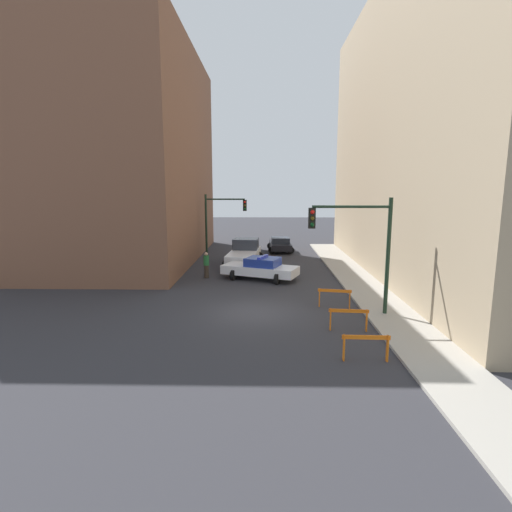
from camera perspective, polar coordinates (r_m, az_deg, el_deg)
ground_plane at (r=18.83m, az=-0.12°, el=-8.00°), size 120.00×120.00×0.00m
sidewalk_right at (r=19.67m, az=18.41°, el=-7.55°), size 2.40×44.00×0.12m
building_corner_left at (r=34.34m, az=-20.53°, el=13.16°), size 14.00×20.00×16.28m
building_right at (r=29.19m, az=28.73°, el=15.35°), size 12.00×28.00×18.35m
traffic_light_near at (r=18.18m, az=14.93°, el=2.43°), size 3.64×0.35×5.20m
traffic_light_far at (r=33.04m, az=-5.26°, el=5.65°), size 3.44×0.35×5.20m
police_car at (r=25.16m, az=0.67°, el=-1.75°), size 5.05×3.45×1.52m
white_truck at (r=29.79m, az=-1.67°, el=0.41°), size 2.93×5.55×1.90m
parked_car_near at (r=36.27m, az=3.47°, el=1.71°), size 2.37×4.36×1.31m
pedestrian_crossing at (r=25.80m, az=-7.11°, el=-1.23°), size 0.48×0.48×1.66m
barrier_front at (r=14.09m, az=15.42°, el=-11.95°), size 1.60×0.20×0.90m
barrier_mid at (r=16.74m, az=13.09°, el=-8.34°), size 1.60×0.28×0.90m
barrier_back at (r=19.72m, az=11.16°, el=-5.50°), size 1.59×0.41×0.90m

